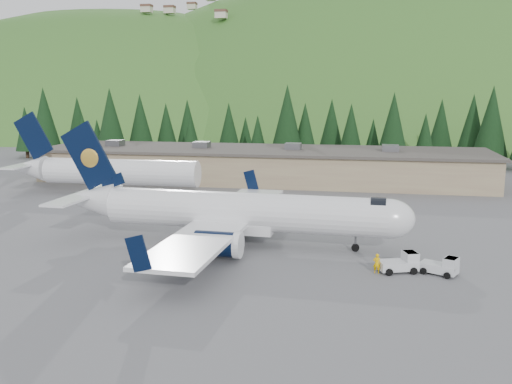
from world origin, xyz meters
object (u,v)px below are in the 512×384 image
(baggage_tug_b, at_px, (442,267))
(airliner, at_px, (234,212))
(baggage_tug_a, at_px, (401,263))
(ramp_worker, at_px, (377,263))
(second_airliner, at_px, (102,171))
(terminal_building, at_px, (262,164))

(baggage_tug_b, bearing_deg, airliner, -171.54)
(airliner, bearing_deg, baggage_tug_a, -18.00)
(baggage_tug_b, height_order, ramp_worker, ramp_worker)
(airliner, xyz_separation_m, ramp_worker, (13.21, -6.54, -2.25))
(baggage_tug_b, xyz_separation_m, ramp_worker, (-5.12, -0.59, 0.14))
(second_airliner, height_order, baggage_tug_b, second_airliner)
(baggage_tug_b, bearing_deg, second_airliner, 173.01)
(airliner, distance_m, baggage_tug_b, 19.42)
(terminal_building, bearing_deg, ramp_worker, -68.86)
(airliner, bearing_deg, ramp_worker, -23.57)
(second_airliner, distance_m, baggage_tug_b, 50.69)
(terminal_building, xyz_separation_m, ramp_worker, (17.21, -44.49, -1.80))
(baggage_tug_a, distance_m, ramp_worker, 2.11)
(second_airliner, height_order, terminal_building, second_airliner)
(baggage_tug_a, relative_size, ramp_worker, 2.07)
(terminal_building, bearing_deg, airliner, -83.99)
(airliner, distance_m, ramp_worker, 14.91)
(airliner, height_order, second_airliner, airliner)
(terminal_building, distance_m, ramp_worker, 47.74)
(baggage_tug_b, height_order, terminal_building, terminal_building)
(airliner, bearing_deg, terminal_building, 98.79)
(second_airliner, height_order, ramp_worker, second_airliner)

